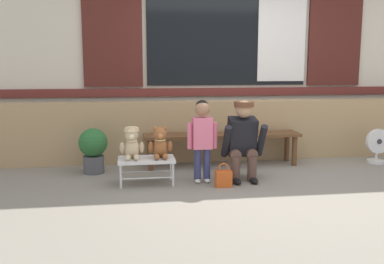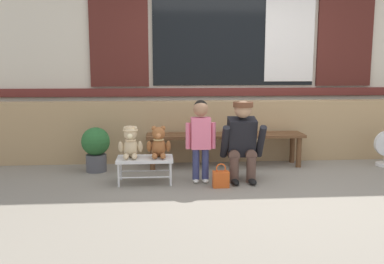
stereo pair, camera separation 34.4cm
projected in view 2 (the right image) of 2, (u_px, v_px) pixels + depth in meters
name	position (u px, v px, depth m)	size (l,w,h in m)	color
ground_plane	(261.00, 188.00, 4.74)	(60.00, 60.00, 0.00)	gray
brick_low_wall	(238.00, 131.00, 6.08)	(7.94, 0.25, 0.85)	tan
shop_facade	(233.00, 40.00, 6.39)	(8.10, 0.26, 3.41)	beige
wooden_bench_long	(225.00, 139.00, 5.71)	(2.10, 0.40, 0.44)	brown
small_display_bench	(145.00, 160.00, 4.90)	(0.64, 0.36, 0.30)	silver
teddy_bear_with_hat	(131.00, 143.00, 4.85)	(0.28, 0.27, 0.36)	#CCB289
teddy_bear_plain	(159.00, 143.00, 4.88)	(0.28, 0.26, 0.36)	#93562D
child_standing	(201.00, 132.00, 4.87)	(0.35, 0.18, 0.96)	navy
adult_crouching	(243.00, 140.00, 4.96)	(0.50, 0.49, 0.95)	brown
handbag_on_ground	(221.00, 179.00, 4.75)	(0.18, 0.11, 0.27)	#DB561E
potted_plant	(96.00, 147.00, 5.42)	(0.36, 0.36, 0.57)	#4C4C51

